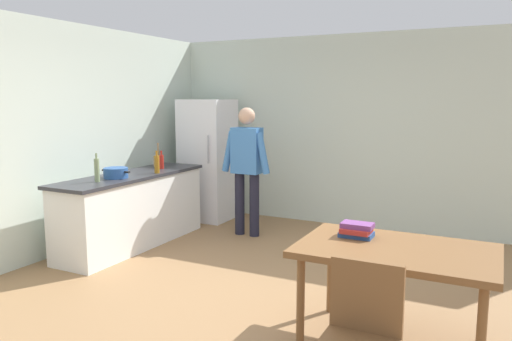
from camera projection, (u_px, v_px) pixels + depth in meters
ground_plane at (245, 296)px, 4.57m from camera, size 14.00×14.00×0.00m
wall_back at (343, 131)px, 7.03m from camera, size 6.40×0.12×2.70m
wall_left at (54, 139)px, 5.70m from camera, size 0.12×5.60×2.70m
kitchen_counter at (133, 210)px, 6.10m from camera, size 0.64×2.20×0.90m
refrigerator at (208, 160)px, 7.41m from camera, size 0.70×0.67×1.80m
person at (247, 163)px, 6.48m from camera, size 0.70×0.22×1.70m
dining_table at (396, 258)px, 3.59m from camera, size 1.40×0.90×0.75m
chair at (361, 331)px, 2.75m from camera, size 0.42×0.42×0.91m
cooking_pot at (116, 173)px, 5.73m from camera, size 0.40×0.28×0.12m
utensil_jar at (157, 160)px, 6.72m from camera, size 0.11×0.11×0.32m
bottle_sauce_red at (161, 162)px, 6.47m from camera, size 0.06×0.06×0.24m
bottle_vinegar_tall at (97, 170)px, 5.45m from camera, size 0.06×0.06×0.32m
bottle_oil_amber at (157, 164)px, 6.09m from camera, size 0.06×0.06×0.28m
book_stack at (357, 230)px, 3.84m from camera, size 0.25×0.19×0.11m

